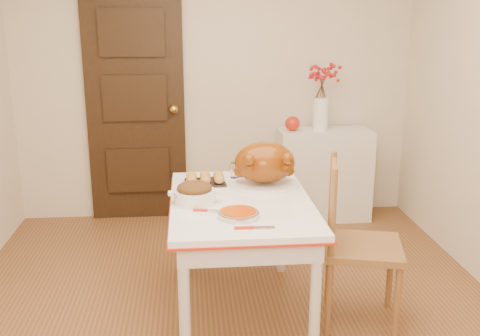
{
  "coord_description": "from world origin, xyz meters",
  "views": [
    {
      "loc": [
        -0.24,
        -2.97,
        1.82
      ],
      "look_at": [
        0.06,
        0.24,
        0.92
      ],
      "focal_mm": 42.0,
      "sensor_mm": 36.0,
      "label": 1
    }
  ],
  "objects": [
    {
      "name": "door_back",
      "position": [
        -0.7,
        1.97,
        1.03
      ],
      "size": [
        0.85,
        0.06,
        2.06
      ],
      "primitive_type": "cube",
      "color": "black",
      "rests_on": "ground"
    },
    {
      "name": "chair_oak",
      "position": [
        0.77,
        0.01,
        0.5
      ],
      "size": [
        0.54,
        0.54,
        1.01
      ],
      "primitive_type": null,
      "rotation": [
        0.0,
        0.0,
        1.33
      ],
      "color": "brown",
      "rests_on": "floor"
    },
    {
      "name": "berry_vase",
      "position": [
        0.91,
        1.78,
        1.11
      ],
      "size": [
        0.31,
        0.31,
        0.59
      ],
      "primitive_type": null,
      "color": "white",
      "rests_on": "sideboard"
    },
    {
      "name": "drinking_glass",
      "position": [
        0.06,
        0.65,
        0.79
      ],
      "size": [
        0.07,
        0.07,
        0.1
      ],
      "primitive_type": "cylinder",
      "rotation": [
        0.0,
        0.0,
        -0.28
      ],
      "color": "white",
      "rests_on": "kitchen_table"
    },
    {
      "name": "shaker_pair",
      "position": [
        0.3,
        0.68,
        0.78
      ],
      "size": [
        0.09,
        0.04,
        0.08
      ],
      "primitive_type": null,
      "rotation": [
        0.0,
        0.0,
        0.02
      ],
      "color": "white",
      "rests_on": "kitchen_table"
    },
    {
      "name": "wall_front",
      "position": [
        0.0,
        -2.0,
        1.25
      ],
      "size": [
        3.5,
        0.0,
        2.5
      ],
      "primitive_type": "cube",
      "color": "beige",
      "rests_on": "ground"
    },
    {
      "name": "carving_knife",
      "position": [
        -0.12,
        -0.01,
        0.75
      ],
      "size": [
        0.23,
        0.09,
        0.01
      ],
      "primitive_type": null,
      "rotation": [
        0.0,
        0.0,
        -0.15
      ],
      "color": "silver",
      "rests_on": "kitchen_table"
    },
    {
      "name": "stuffing_dish",
      "position": [
        -0.22,
        0.15,
        0.8
      ],
      "size": [
        0.34,
        0.29,
        0.12
      ],
      "primitive_type": null,
      "rotation": [
        0.0,
        0.0,
        -0.16
      ],
      "color": "#553314",
      "rests_on": "kitchen_table"
    },
    {
      "name": "floor",
      "position": [
        0.0,
        0.0,
        0.0
      ],
      "size": [
        3.5,
        4.0,
        0.0
      ],
      "primitive_type": "cube",
      "color": "brown",
      "rests_on": "ground"
    },
    {
      "name": "kitchen_table",
      "position": [
        0.06,
        0.19,
        0.37
      ],
      "size": [
        0.85,
        1.24,
        0.74
      ],
      "primitive_type": null,
      "color": "white",
      "rests_on": "floor"
    },
    {
      "name": "pie_server",
      "position": [
        0.08,
        -0.28,
        0.75
      ],
      "size": [
        0.21,
        0.07,
        0.01
      ],
      "primitive_type": null,
      "rotation": [
        0.0,
        0.0,
        -0.03
      ],
      "color": "silver",
      "rests_on": "kitchen_table"
    },
    {
      "name": "sideboard",
      "position": [
        0.96,
        1.78,
        0.41
      ],
      "size": [
        0.81,
        0.36,
        0.81
      ],
      "primitive_type": "cube",
      "color": "silver",
      "rests_on": "floor"
    },
    {
      "name": "pumpkin_pie",
      "position": [
        0.02,
        -0.11,
        0.77
      ],
      "size": [
        0.29,
        0.29,
        0.05
      ],
      "primitive_type": "cylinder",
      "rotation": [
        0.0,
        0.0,
        -0.37
      ],
      "color": "#B73900",
      "rests_on": "kitchen_table"
    },
    {
      "name": "turkey_platter",
      "position": [
        0.23,
        0.44,
        0.88
      ],
      "size": [
        0.52,
        0.46,
        0.28
      ],
      "primitive_type": null,
      "rotation": [
        0.0,
        0.0,
        -0.25
      ],
      "color": "#743803",
      "rests_on": "kitchen_table"
    },
    {
      "name": "apple",
      "position": [
        0.66,
        1.78,
        0.88
      ],
      "size": [
        0.13,
        0.13,
        0.13
      ],
      "primitive_type": "sphere",
      "color": "#B7220F",
      "rests_on": "sideboard"
    },
    {
      "name": "wall_back",
      "position": [
        0.0,
        2.0,
        1.25
      ],
      "size": [
        3.5,
        0.0,
        2.5
      ],
      "primitive_type": "cube",
      "color": "beige",
      "rests_on": "ground"
    },
    {
      "name": "rolls_tray",
      "position": [
        -0.14,
        0.52,
        0.78
      ],
      "size": [
        0.27,
        0.22,
        0.07
      ],
      "primitive_type": null,
      "rotation": [
        0.0,
        0.0,
        0.1
      ],
      "color": "#C17622",
      "rests_on": "kitchen_table"
    }
  ]
}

